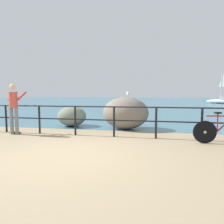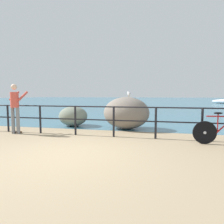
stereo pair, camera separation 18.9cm
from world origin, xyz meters
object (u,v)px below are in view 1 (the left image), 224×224
(breakwater_boulder_main, at_px, (126,113))
(breakwater_boulder_left, at_px, (72,116))
(bicycle, at_px, (224,130))
(seagull, at_px, (128,94))
(sailboat, at_px, (223,99))
(person_at_railing, at_px, (14,106))

(breakwater_boulder_main, relative_size, breakwater_boulder_left, 1.46)
(bicycle, distance_m, seagull, 3.74)
(bicycle, xyz_separation_m, sailboat, (8.94, 26.90, 0.32))
(seagull, relative_size, sailboat, 0.05)
(seagull, bearing_deg, breakwater_boulder_left, 64.11)
(breakwater_boulder_main, bearing_deg, person_at_railing, -154.01)
(breakwater_boulder_main, relative_size, seagull, 5.55)
(person_at_railing, bearing_deg, bicycle, -92.84)
(bicycle, distance_m, breakwater_boulder_left, 5.92)
(breakwater_boulder_main, xyz_separation_m, sailboat, (12.01, 25.00, 0.05))
(breakwater_boulder_main, height_order, breakwater_boulder_left, breakwater_boulder_main)
(bicycle, relative_size, breakwater_boulder_left, 1.32)
(breakwater_boulder_main, distance_m, sailboat, 27.73)
(person_at_railing, relative_size, breakwater_boulder_main, 0.95)
(breakwater_boulder_left, bearing_deg, breakwater_boulder_main, -5.87)
(bicycle, height_order, person_at_railing, person_at_railing)
(bicycle, relative_size, person_at_railing, 0.95)
(breakwater_boulder_left, relative_size, sailboat, 0.21)
(breakwater_boulder_left, bearing_deg, sailboat, 59.70)
(breakwater_boulder_left, bearing_deg, person_at_railing, -122.01)
(bicycle, distance_m, breakwater_boulder_main, 3.62)
(breakwater_boulder_main, xyz_separation_m, breakwater_boulder_left, (-2.45, 0.25, -0.21))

